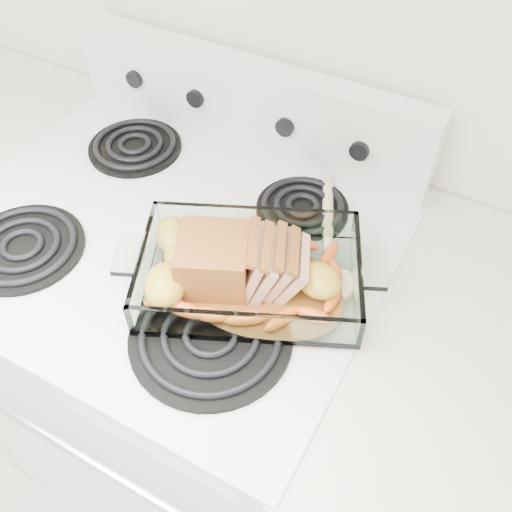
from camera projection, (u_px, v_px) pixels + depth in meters
The scene contains 6 objects.
electric_range at pixel (190, 362), 1.36m from camera, with size 0.78×0.70×1.12m.
counter_right at pixel (465, 503), 1.16m from camera, with size 0.58×0.68×0.93m.
baking_dish at pixel (250, 277), 0.91m from camera, with size 0.34×0.23×0.07m.
pork_roast at pixel (234, 257), 0.90m from camera, with size 0.20×0.11×0.09m.
roast_vegetables at pixel (259, 255), 0.93m from camera, with size 0.39×0.21×0.05m.
wooden_spoon at pixel (333, 258), 0.96m from camera, with size 0.16×0.28×0.02m.
Camera 1 is at (0.48, 1.10, 1.66)m, focal length 40.00 mm.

